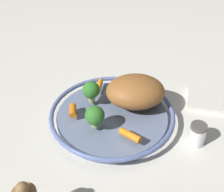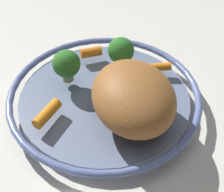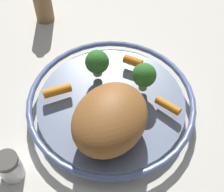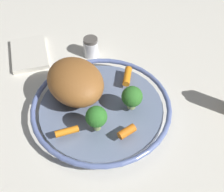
% 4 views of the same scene
% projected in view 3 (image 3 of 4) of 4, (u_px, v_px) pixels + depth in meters
% --- Properties ---
extents(ground_plane, '(2.35, 2.35, 0.00)m').
position_uv_depth(ground_plane, '(111.00, 110.00, 0.69)').
color(ground_plane, silver).
extents(serving_bowl, '(0.34, 0.34, 0.04)m').
position_uv_depth(serving_bowl, '(111.00, 104.00, 0.67)').
color(serving_bowl, slate).
rests_on(serving_bowl, ground_plane).
extents(roast_chicken_piece, '(0.20, 0.19, 0.08)m').
position_uv_depth(roast_chicken_piece, '(110.00, 119.00, 0.58)').
color(roast_chicken_piece, '#9A5E2C').
rests_on(roast_chicken_piece, serving_bowl).
extents(baby_carrot_right, '(0.06, 0.03, 0.02)m').
position_uv_depth(baby_carrot_right, '(57.00, 91.00, 0.66)').
color(baby_carrot_right, orange).
rests_on(baby_carrot_right, serving_bowl).
extents(baby_carrot_near_rim, '(0.04, 0.05, 0.02)m').
position_uv_depth(baby_carrot_near_rim, '(133.00, 61.00, 0.71)').
color(baby_carrot_near_rim, orange).
rests_on(baby_carrot_near_rim, serving_bowl).
extents(baby_carrot_back, '(0.03, 0.06, 0.02)m').
position_uv_depth(baby_carrot_back, '(168.00, 106.00, 0.64)').
color(baby_carrot_back, orange).
rests_on(baby_carrot_back, serving_bowl).
extents(broccoli_floret_small, '(0.05, 0.05, 0.06)m').
position_uv_depth(broccoli_floret_small, '(97.00, 62.00, 0.67)').
color(broccoli_floret_small, '#97A966').
rests_on(broccoli_floret_small, serving_bowl).
extents(broccoli_floret_edge, '(0.05, 0.05, 0.07)m').
position_uv_depth(broccoli_floret_edge, '(144.00, 76.00, 0.64)').
color(broccoli_floret_edge, '#95AB66').
rests_on(broccoli_floret_edge, serving_bowl).
extents(salt_shaker, '(0.04, 0.04, 0.06)m').
position_uv_depth(salt_shaker, '(10.00, 167.00, 0.58)').
color(salt_shaker, white).
rests_on(salt_shaker, ground_plane).
extents(pepper_mill, '(0.05, 0.05, 0.13)m').
position_uv_depth(pepper_mill, '(42.00, 2.00, 0.82)').
color(pepper_mill, olive).
rests_on(pepper_mill, ground_plane).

